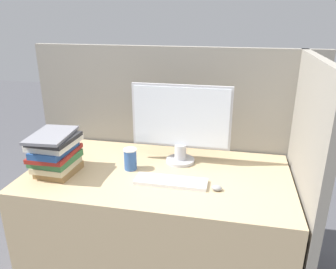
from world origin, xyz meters
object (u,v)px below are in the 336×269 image
monitor (181,124)px  book_stack (55,153)px  mouse (217,188)px  coffee_cup (130,159)px  keyboard (171,182)px

monitor → book_stack: (-0.68, -0.30, -0.12)m
mouse → coffee_cup: size_ratio=0.43×
keyboard → coffee_cup: (-0.27, 0.12, 0.06)m
monitor → coffee_cup: (-0.27, -0.16, -0.19)m
keyboard → mouse: size_ratio=7.06×
monitor → book_stack: 0.75m
keyboard → coffee_cup: bearing=155.8°
mouse → coffee_cup: coffee_cup is taller
monitor → book_stack: monitor is taller
book_stack → keyboard: bearing=1.3°
mouse → book_stack: (-0.92, 0.01, 0.12)m
keyboard → mouse: bearing=-6.2°
mouse → book_stack: size_ratio=0.18×
monitor → keyboard: 0.37m
monitor → keyboard: monitor is taller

